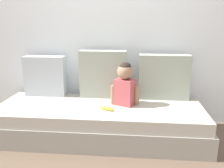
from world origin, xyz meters
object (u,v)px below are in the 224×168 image
(throw_pillow_left, at_px, (45,76))
(banana, at_px, (107,108))
(throw_pillow_right, at_px, (164,77))
(toddler, at_px, (125,83))
(couch, at_px, (100,121))
(throw_pillow_center, at_px, (103,74))

(throw_pillow_left, distance_m, banana, 0.96)
(throw_pillow_left, bearing_deg, throw_pillow_right, 0.00)
(toddler, bearing_deg, couch, -167.46)
(throw_pillow_center, bearing_deg, toddler, -43.14)
(toddler, height_order, banana, toddler)
(couch, height_order, toddler, toddler)
(couch, distance_m, banana, 0.27)
(throw_pillow_left, distance_m, toddler, 1.03)
(banana, bearing_deg, throw_pillow_left, 150.88)
(throw_pillow_left, distance_m, throw_pillow_center, 0.72)
(throw_pillow_center, xyz_separation_m, toddler, (0.28, -0.26, -0.04))
(throw_pillow_center, height_order, banana, throw_pillow_center)
(banana, bearing_deg, throw_pillow_center, 101.77)
(throw_pillow_center, relative_size, toddler, 1.17)
(throw_pillow_left, height_order, throw_pillow_right, throw_pillow_right)
(toddler, relative_size, banana, 2.84)
(throw_pillow_center, distance_m, banana, 0.53)
(throw_pillow_right, bearing_deg, banana, -144.04)
(throw_pillow_center, xyz_separation_m, throw_pillow_right, (0.72, 0.00, -0.02))
(throw_pillow_left, bearing_deg, couch, -23.90)
(throw_pillow_right, relative_size, toddler, 1.23)
(throw_pillow_left, relative_size, toddler, 1.03)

